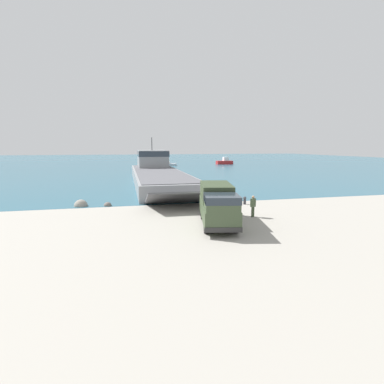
# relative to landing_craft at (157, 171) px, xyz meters

# --- Properties ---
(ground_plane) EXTENTS (240.00, 240.00, 0.00)m
(ground_plane) POSITION_rel_landing_craft_xyz_m (1.70, -24.36, -1.75)
(ground_plane) COLOR #9E998E
(water_surface) EXTENTS (240.00, 180.00, 0.01)m
(water_surface) POSITION_rel_landing_craft_xyz_m (1.70, 69.77, -1.75)
(water_surface) COLOR #285B70
(water_surface) RESTS_ON ground_plane
(landing_craft) EXTENTS (7.87, 37.89, 7.39)m
(landing_craft) POSITION_rel_landing_craft_xyz_m (0.00, 0.00, 0.00)
(landing_craft) COLOR gray
(landing_craft) RESTS_ON ground_plane
(military_truck) EXTENTS (3.77, 7.49, 2.91)m
(military_truck) POSITION_rel_landing_craft_xyz_m (1.31, -28.72, -0.18)
(military_truck) COLOR #3D4C33
(military_truck) RESTS_ON ground_plane
(soldier_on_ramp) EXTENTS (0.50, 0.42, 1.78)m
(soldier_on_ramp) POSITION_rel_landing_craft_xyz_m (4.86, -27.14, -0.72)
(soldier_on_ramp) COLOR #3D4C33
(soldier_on_ramp) RESTS_ON ground_plane
(moored_boat_a) EXTENTS (7.55, 4.81, 1.31)m
(moored_boat_a) POSITION_rel_landing_craft_xyz_m (6.81, 39.76, -1.31)
(moored_boat_a) COLOR #B7BABF
(moored_boat_a) RESTS_ON ground_plane
(moored_boat_b) EXTENTS (5.15, 2.42, 2.29)m
(moored_boat_b) POSITION_rel_landing_craft_xyz_m (26.42, 41.66, -0.99)
(moored_boat_b) COLOR #B22323
(moored_boat_b) RESTS_ON ground_plane
(mooring_bollard) EXTENTS (0.31, 0.31, 0.80)m
(mooring_bollard) POSITION_rel_landing_craft_xyz_m (6.35, -21.95, -1.32)
(mooring_bollard) COLOR #333338
(mooring_bollard) RESTS_ON ground_plane
(shoreline_rock_a) EXTENTS (1.29, 1.29, 1.29)m
(shoreline_rock_a) POSITION_rel_landing_craft_xyz_m (-9.54, -19.20, -1.75)
(shoreline_rock_a) COLOR gray
(shoreline_rock_a) RESTS_ON ground_plane
(shoreline_rock_b) EXTENTS (0.76, 0.76, 0.76)m
(shoreline_rock_b) POSITION_rel_landing_craft_xyz_m (-7.01, -19.67, -1.75)
(shoreline_rock_b) COLOR #66605B
(shoreline_rock_b) RESTS_ON ground_plane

